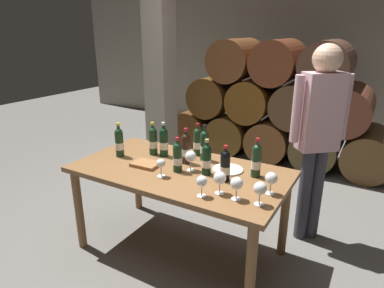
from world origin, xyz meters
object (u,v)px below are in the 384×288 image
at_px(wine_bottle_1, 164,142).
at_px(wine_glass_1, 271,179).
at_px(wine_bottle_7, 204,145).
at_px(wine_glass_4, 237,184).
at_px(wine_bottle_2, 119,142).
at_px(wine_glass_5, 191,157).
at_px(wine_glass_2, 220,178).
at_px(wine_glass_3, 161,164).
at_px(wine_bottle_9, 186,148).
at_px(dining_table, 180,179).
at_px(wine_bottle_8, 225,166).
at_px(serving_plate, 228,170).
at_px(wine_glass_0, 260,189).
at_px(sommelier_presenting, 319,128).
at_px(wine_bottle_6, 177,157).
at_px(tasting_notebook, 146,164).
at_px(wine_glass_6, 202,182).
at_px(wine_bottle_0, 153,141).
at_px(wine_bottle_3, 207,159).
at_px(wine_bottle_5, 256,160).
at_px(wine_bottle_4, 198,141).

height_order(wine_bottle_1, wine_glass_1, wine_bottle_1).
height_order(wine_bottle_7, wine_glass_4, wine_bottle_7).
relative_size(wine_bottle_2, wine_glass_5, 1.86).
height_order(wine_glass_2, wine_glass_3, wine_glass_2).
bearing_deg(wine_bottle_9, dining_table, -81.11).
bearing_deg(wine_bottle_8, serving_plate, 107.64).
bearing_deg(wine_bottle_2, wine_glass_2, -10.65).
height_order(wine_glass_0, wine_glass_5, wine_glass_5).
bearing_deg(sommelier_presenting, wine_glass_5, -137.56).
distance_m(wine_glass_1, wine_glass_3, 0.81).
xyz_separation_m(wine_bottle_8, wine_glass_5, (-0.31, 0.04, -0.01)).
height_order(wine_bottle_6, sommelier_presenting, sommelier_presenting).
distance_m(wine_bottle_6, sommelier_presenting, 1.20).
xyz_separation_m(wine_bottle_1, tasting_notebook, (0.00, -0.26, -0.12)).
xyz_separation_m(wine_glass_3, tasting_notebook, (-0.23, 0.11, -0.09)).
distance_m(dining_table, wine_bottle_1, 0.39).
height_order(wine_bottle_9, wine_glass_6, wine_bottle_9).
height_order(wine_bottle_8, wine_glass_0, wine_bottle_8).
distance_m(wine_glass_2, sommelier_presenting, 1.08).
bearing_deg(wine_bottle_2, wine_glass_4, -10.44).
height_order(wine_glass_2, wine_glass_4, wine_glass_2).
bearing_deg(dining_table, wine_glass_6, -40.22).
xyz_separation_m(dining_table, wine_glass_3, (-0.04, -0.19, 0.19)).
height_order(wine_bottle_0, wine_glass_5, wine_bottle_0).
height_order(wine_bottle_6, wine_bottle_7, wine_bottle_7).
bearing_deg(wine_bottle_1, wine_glass_4, -25.93).
bearing_deg(tasting_notebook, wine_bottle_3, 9.37).
bearing_deg(wine_bottle_1, wine_bottle_7, 14.83).
height_order(dining_table, tasting_notebook, tasting_notebook).
height_order(dining_table, wine_bottle_9, wine_bottle_9).
height_order(wine_bottle_7, wine_glass_1, wine_bottle_7).
xyz_separation_m(wine_bottle_6, wine_bottle_7, (0.07, 0.32, 0.01)).
height_order(wine_bottle_0, tasting_notebook, wine_bottle_0).
height_order(wine_bottle_1, wine_glass_0, wine_bottle_1).
distance_m(wine_glass_0, serving_plate, 0.57).
bearing_deg(wine_glass_5, wine_bottle_3, 0.50).
bearing_deg(wine_bottle_5, wine_glass_1, -50.15).
bearing_deg(wine_bottle_4, wine_glass_5, -69.51).
height_order(wine_glass_5, tasting_notebook, wine_glass_5).
xyz_separation_m(wine_bottle_6, wine_glass_5, (0.08, 0.07, -0.01)).
bearing_deg(wine_glass_6, wine_bottle_0, 147.36).
distance_m(wine_bottle_1, sommelier_presenting, 1.30).
distance_m(wine_bottle_1, wine_bottle_7, 0.36).
xyz_separation_m(wine_bottle_4, wine_glass_5, (0.12, -0.33, -0.01)).
bearing_deg(wine_bottle_2, wine_bottle_0, 39.45).
bearing_deg(tasting_notebook, wine_bottle_7, 42.86).
relative_size(wine_bottle_1, wine_bottle_5, 1.01).
height_order(wine_bottle_2, wine_glass_1, wine_bottle_2).
height_order(wine_bottle_7, tasting_notebook, wine_bottle_7).
bearing_deg(wine_glass_1, wine_bottle_3, 172.12).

